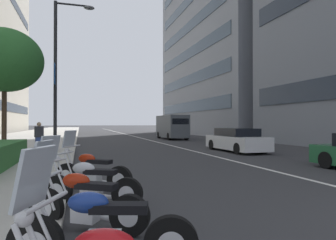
{
  "coord_description": "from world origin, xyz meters",
  "views": [
    {
      "loc": [
        -1.81,
        6.45,
        1.67
      ],
      "look_at": [
        15.44,
        1.42,
        1.84
      ],
      "focal_mm": 32.41,
      "sensor_mm": 36.0,
      "label": 1
    }
  ],
  "objects_px": {
    "motorcycle_second_in_row": "(91,173)",
    "pedestrian_on_plaza": "(39,138)",
    "motorcycle_by_sign_pole": "(83,203)",
    "street_tree_far_plaza": "(4,60)",
    "car_far_down_avenue": "(236,140)",
    "delivery_van_ahead": "(172,126)",
    "motorcycle_under_tarp": "(91,187)",
    "street_lamp_with_banners": "(61,62)",
    "motorcycle_nearest_camera": "(99,232)"
  },
  "relations": [
    {
      "from": "motorcycle_under_tarp",
      "to": "street_lamp_with_banners",
      "type": "distance_m",
      "value": 12.27
    },
    {
      "from": "delivery_van_ahead",
      "to": "street_lamp_with_banners",
      "type": "height_order",
      "value": "street_lamp_with_banners"
    },
    {
      "from": "motorcycle_under_tarp",
      "to": "pedestrian_on_plaza",
      "type": "distance_m",
      "value": 10.54
    },
    {
      "from": "street_lamp_with_banners",
      "to": "street_tree_far_plaza",
      "type": "relative_size",
      "value": 1.37
    },
    {
      "from": "motorcycle_by_sign_pole",
      "to": "motorcycle_under_tarp",
      "type": "distance_m",
      "value": 1.33
    },
    {
      "from": "pedestrian_on_plaza",
      "to": "street_tree_far_plaza",
      "type": "bearing_deg",
      "value": -84.69
    },
    {
      "from": "street_tree_far_plaza",
      "to": "street_lamp_with_banners",
      "type": "bearing_deg",
      "value": -55.22
    },
    {
      "from": "motorcycle_by_sign_pole",
      "to": "street_lamp_with_banners",
      "type": "xyz_separation_m",
      "value": [
        12.65,
        1.05,
        4.55
      ]
    },
    {
      "from": "motorcycle_under_tarp",
      "to": "pedestrian_on_plaza",
      "type": "bearing_deg",
      "value": -52.11
    },
    {
      "from": "motorcycle_second_in_row",
      "to": "delivery_van_ahead",
      "type": "distance_m",
      "value": 23.68
    },
    {
      "from": "motorcycle_by_sign_pole",
      "to": "pedestrian_on_plaza",
      "type": "height_order",
      "value": "pedestrian_on_plaza"
    },
    {
      "from": "motorcycle_by_sign_pole",
      "to": "pedestrian_on_plaza",
      "type": "bearing_deg",
      "value": -47.98
    },
    {
      "from": "motorcycle_under_tarp",
      "to": "motorcycle_second_in_row",
      "type": "xyz_separation_m",
      "value": [
        1.55,
        -0.07,
        0.03
      ]
    },
    {
      "from": "motorcycle_nearest_camera",
      "to": "pedestrian_on_plaza",
      "type": "relative_size",
      "value": 1.35
    },
    {
      "from": "motorcycle_second_in_row",
      "to": "car_far_down_avenue",
      "type": "distance_m",
      "value": 11.77
    },
    {
      "from": "motorcycle_by_sign_pole",
      "to": "motorcycle_under_tarp",
      "type": "height_order",
      "value": "motorcycle_by_sign_pole"
    },
    {
      "from": "motorcycle_by_sign_pole",
      "to": "delivery_van_ahead",
      "type": "relative_size",
      "value": 0.34
    },
    {
      "from": "motorcycle_under_tarp",
      "to": "car_far_down_avenue",
      "type": "bearing_deg",
      "value": -105.62
    },
    {
      "from": "delivery_van_ahead",
      "to": "street_lamp_with_banners",
      "type": "bearing_deg",
      "value": 139.44
    },
    {
      "from": "motorcycle_under_tarp",
      "to": "street_lamp_with_banners",
      "type": "bearing_deg",
      "value": -58.02
    },
    {
      "from": "motorcycle_nearest_camera",
      "to": "street_lamp_with_banners",
      "type": "xyz_separation_m",
      "value": [
        14.01,
        1.21,
        4.54
      ]
    },
    {
      "from": "motorcycle_second_in_row",
      "to": "pedestrian_on_plaza",
      "type": "bearing_deg",
      "value": -39.91
    },
    {
      "from": "car_far_down_avenue",
      "to": "pedestrian_on_plaza",
      "type": "distance_m",
      "value": 10.78
    },
    {
      "from": "motorcycle_by_sign_pole",
      "to": "delivery_van_ahead",
      "type": "distance_m",
      "value": 26.44
    },
    {
      "from": "car_far_down_avenue",
      "to": "street_lamp_with_banners",
      "type": "bearing_deg",
      "value": 79.14
    },
    {
      "from": "motorcycle_by_sign_pole",
      "to": "motorcycle_second_in_row",
      "type": "bearing_deg",
      "value": -62.24
    },
    {
      "from": "car_far_down_avenue",
      "to": "delivery_van_ahead",
      "type": "bearing_deg",
      "value": -2.54
    },
    {
      "from": "motorcycle_by_sign_pole",
      "to": "motorcycle_nearest_camera",
      "type": "bearing_deg",
      "value": 128.7
    },
    {
      "from": "motorcycle_nearest_camera",
      "to": "motorcycle_by_sign_pole",
      "type": "relative_size",
      "value": 1.15
    },
    {
      "from": "car_far_down_avenue",
      "to": "street_tree_far_plaza",
      "type": "height_order",
      "value": "street_tree_far_plaza"
    },
    {
      "from": "street_tree_far_plaza",
      "to": "motorcycle_by_sign_pole",
      "type": "bearing_deg",
      "value": -162.4
    },
    {
      "from": "pedestrian_on_plaza",
      "to": "motorcycle_second_in_row",
      "type": "bearing_deg",
      "value": -4.65
    },
    {
      "from": "car_far_down_avenue",
      "to": "street_lamp_with_banners",
      "type": "height_order",
      "value": "street_lamp_with_banners"
    },
    {
      "from": "motorcycle_second_in_row",
      "to": "street_lamp_with_banners",
      "type": "relative_size",
      "value": 0.22
    },
    {
      "from": "motorcycle_nearest_camera",
      "to": "delivery_van_ahead",
      "type": "bearing_deg",
      "value": -92.14
    },
    {
      "from": "delivery_van_ahead",
      "to": "street_tree_far_plaza",
      "type": "relative_size",
      "value": 0.88
    },
    {
      "from": "motorcycle_by_sign_pole",
      "to": "pedestrian_on_plaza",
      "type": "xyz_separation_m",
      "value": [
        11.62,
        2.03,
        0.49
      ]
    },
    {
      "from": "car_far_down_avenue",
      "to": "motorcycle_under_tarp",
      "type": "bearing_deg",
      "value": 137.18
    },
    {
      "from": "motorcycle_under_tarp",
      "to": "car_far_down_avenue",
      "type": "height_order",
      "value": "car_far_down_avenue"
    },
    {
      "from": "street_tree_far_plaza",
      "to": "pedestrian_on_plaza",
      "type": "bearing_deg",
      "value": -65.6
    },
    {
      "from": "car_far_down_avenue",
      "to": "motorcycle_by_sign_pole",
      "type": "bearing_deg",
      "value": 140.31
    },
    {
      "from": "motorcycle_by_sign_pole",
      "to": "pedestrian_on_plaza",
      "type": "distance_m",
      "value": 11.81
    },
    {
      "from": "motorcycle_nearest_camera",
      "to": "pedestrian_on_plaza",
      "type": "distance_m",
      "value": 13.17
    },
    {
      "from": "car_far_down_avenue",
      "to": "street_lamp_with_banners",
      "type": "xyz_separation_m",
      "value": [
        1.65,
        9.77,
        4.33
      ]
    },
    {
      "from": "motorcycle_under_tarp",
      "to": "street_lamp_with_banners",
      "type": "height_order",
      "value": "street_lamp_with_banners"
    },
    {
      "from": "street_lamp_with_banners",
      "to": "delivery_van_ahead",
      "type": "bearing_deg",
      "value": -39.58
    },
    {
      "from": "motorcycle_second_in_row",
      "to": "street_tree_far_plaza",
      "type": "height_order",
      "value": "street_tree_far_plaza"
    },
    {
      "from": "motorcycle_second_in_row",
      "to": "motorcycle_under_tarp",
      "type": "bearing_deg",
      "value": 123.15
    },
    {
      "from": "motorcycle_second_in_row",
      "to": "street_lamp_with_banners",
      "type": "distance_m",
      "value": 10.85
    },
    {
      "from": "motorcycle_by_sign_pole",
      "to": "street_tree_far_plaza",
      "type": "xyz_separation_m",
      "value": [
        10.97,
        3.48,
        4.18
      ]
    }
  ]
}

